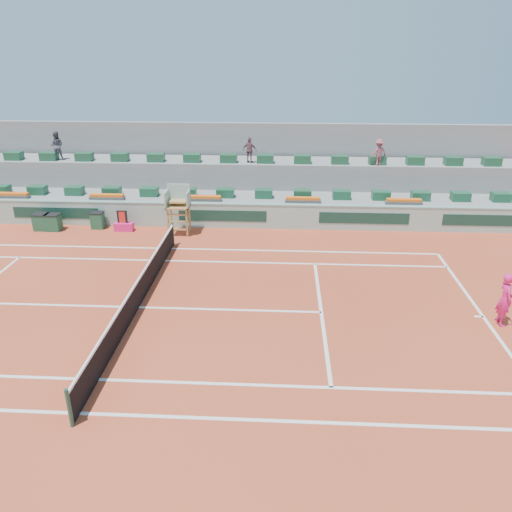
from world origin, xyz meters
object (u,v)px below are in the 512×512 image
(player_bag, at_px, (124,227))
(drink_cooler_a, at_px, (98,220))
(tennis_player, at_px, (505,299))
(umpire_chair, at_px, (178,203))

(player_bag, height_order, drink_cooler_a, drink_cooler_a)
(player_bag, relative_size, tennis_player, 0.41)
(umpire_chair, distance_m, tennis_player, 14.62)
(drink_cooler_a, relative_size, tennis_player, 0.37)
(player_bag, distance_m, drink_cooler_a, 1.45)
(drink_cooler_a, height_order, tennis_player, tennis_player)
(player_bag, height_order, tennis_player, tennis_player)
(tennis_player, bearing_deg, player_bag, 151.76)
(player_bag, relative_size, drink_cooler_a, 1.10)
(player_bag, bearing_deg, umpire_chair, -4.12)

